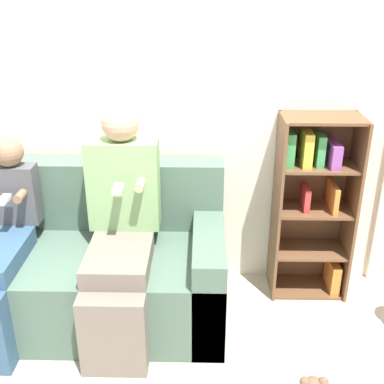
{
  "coord_description": "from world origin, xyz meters",
  "views": [
    {
      "loc": [
        0.61,
        -2.01,
        1.97
      ],
      "look_at": [
        0.55,
        0.57,
        0.82
      ],
      "focal_mm": 45.0,
      "sensor_mm": 36.0,
      "label": 1
    }
  ],
  "objects_px": {
    "adult_seated": "(120,223)",
    "child_seated": "(2,244)",
    "bookshelf": "(313,202)",
    "couch": "(68,268)"
  },
  "relations": [
    {
      "from": "couch",
      "to": "bookshelf",
      "type": "height_order",
      "value": "bookshelf"
    },
    {
      "from": "couch",
      "to": "bookshelf",
      "type": "distance_m",
      "value": 1.62
    },
    {
      "from": "adult_seated",
      "to": "bookshelf",
      "type": "distance_m",
      "value": 1.26
    },
    {
      "from": "adult_seated",
      "to": "child_seated",
      "type": "relative_size",
      "value": 1.18
    },
    {
      "from": "child_seated",
      "to": "bookshelf",
      "type": "xyz_separation_m",
      "value": [
        1.86,
        0.46,
        0.07
      ]
    },
    {
      "from": "couch",
      "to": "adult_seated",
      "type": "xyz_separation_m",
      "value": [
        0.37,
        -0.11,
        0.38
      ]
    },
    {
      "from": "child_seated",
      "to": "couch",
      "type": "bearing_deg",
      "value": 28.08
    },
    {
      "from": "couch",
      "to": "adult_seated",
      "type": "bearing_deg",
      "value": -16.75
    },
    {
      "from": "couch",
      "to": "child_seated",
      "type": "xyz_separation_m",
      "value": [
        -0.31,
        -0.16,
        0.26
      ]
    },
    {
      "from": "child_seated",
      "to": "bookshelf",
      "type": "distance_m",
      "value": 1.92
    }
  ]
}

